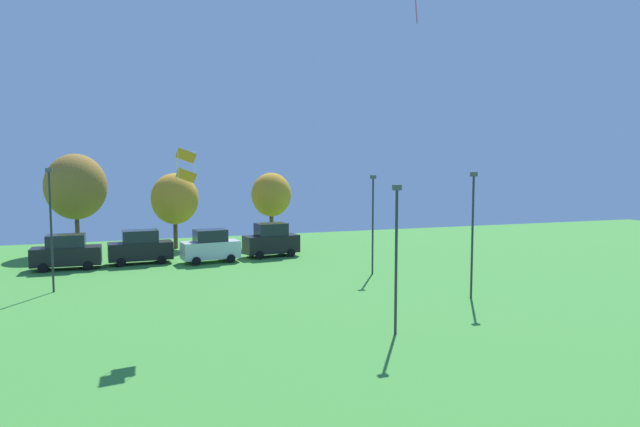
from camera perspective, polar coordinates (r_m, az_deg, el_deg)
name	(u,v)px	position (r m, az deg, el deg)	size (l,w,h in m)	color
kite_flying_6	(186,166)	(25.47, -13.25, 4.69)	(0.90, 0.81, 1.53)	orange
parked_car_leftmost	(66,252)	(43.69, -24.02, -3.55)	(4.59, 2.09, 2.45)	black
parked_car_second_from_left	(140,247)	(44.16, -17.51, -3.24)	(4.62, 2.15, 2.50)	black
parked_car_third_from_left	(210,246)	(43.48, -10.90, -3.24)	(4.38, 2.37, 2.48)	silver
parked_car_rightmost_in_row	(271,240)	(45.51, -4.90, -2.69)	(4.49, 2.42, 2.67)	black
light_post_0	(396,251)	(24.66, 7.63, -3.74)	(0.36, 0.20, 6.50)	#2D2D33
light_post_1	(473,228)	(32.13, 15.01, -1.43)	(0.36, 0.20, 6.93)	#2D2D33
light_post_2	(373,219)	(38.05, 5.30, -0.54)	(0.36, 0.20, 6.62)	#2D2D33
light_post_3	(51,224)	(35.94, -25.31, -0.91)	(0.36, 0.20, 7.13)	#2D2D33
treeline_tree_2	(76,187)	(51.55, -23.24, 2.47)	(4.96, 4.96, 8.20)	brown
treeline_tree_3	(175,199)	(50.91, -14.32, 1.42)	(4.03, 4.03, 6.56)	brown
treeline_tree_4	(271,195)	(51.77, -4.89, 1.87)	(3.60, 3.60, 6.56)	brown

